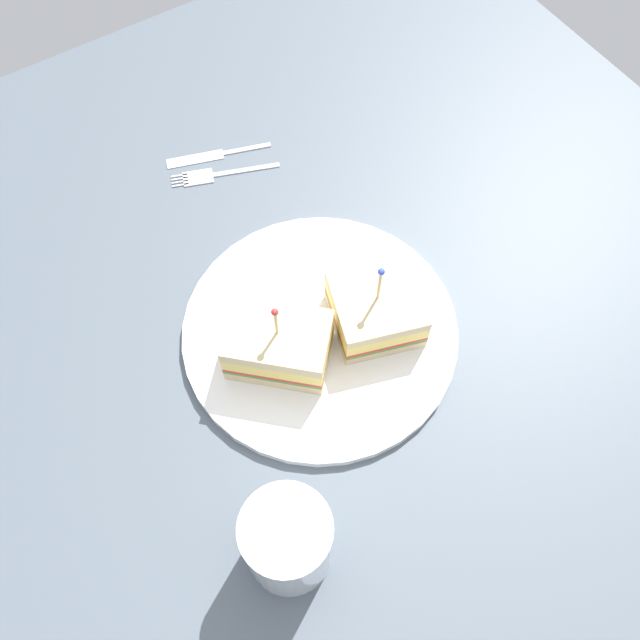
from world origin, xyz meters
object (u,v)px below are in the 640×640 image
at_px(knife, 213,155).
at_px(plate, 320,331).
at_px(sandwich_half_back, 279,345).
at_px(sandwich_half_front, 376,309).
at_px(fork, 213,175).
at_px(drink_glass, 288,543).

bearing_deg(knife, plate, 85.52).
relative_size(plate, sandwich_half_back, 2.42).
xyz_separation_m(plate, sandwich_half_front, (-0.05, 0.02, 0.03)).
distance_m(sandwich_half_front, sandwich_half_back, 0.11).
height_order(plate, fork, plate).
xyz_separation_m(sandwich_half_back, knife, (-0.07, -0.28, -0.04)).
bearing_deg(plate, sandwich_half_front, 157.30).
bearing_deg(drink_glass, sandwich_half_front, -142.36).
bearing_deg(sandwich_half_front, knife, -83.99).
xyz_separation_m(drink_glass, fork, (-0.15, -0.43, -0.05)).
bearing_deg(drink_glass, plate, -129.42).
xyz_separation_m(plate, sandwich_half_back, (0.05, 0.01, 0.03)).
distance_m(plate, sandwich_half_front, 0.07).
height_order(plate, sandwich_half_back, sandwich_half_back).
bearing_deg(sandwich_half_front, fork, -80.21).
xyz_separation_m(plate, knife, (-0.02, -0.28, -0.00)).
distance_m(drink_glass, knife, 0.49).
bearing_deg(sandwich_half_front, drink_glass, 37.64).
height_order(sandwich_half_back, drink_glass, sandwich_half_back).
bearing_deg(knife, sandwich_half_front, 96.01).
relative_size(plate, drink_glass, 2.78).
bearing_deg(sandwich_half_front, plate, -22.70).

